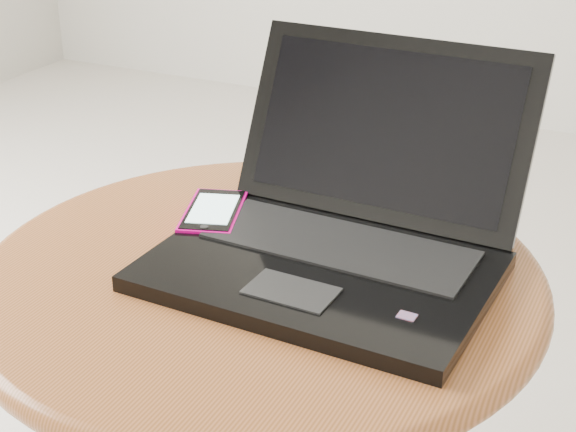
% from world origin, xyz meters
% --- Properties ---
extents(table, '(0.65, 0.65, 0.52)m').
position_xyz_m(table, '(0.05, -0.08, 0.40)').
color(table, '#552917').
rests_on(table, ground).
extents(laptop, '(0.37, 0.37, 0.22)m').
position_xyz_m(laptop, '(0.12, -0.03, 0.56)').
color(laptop, black).
rests_on(laptop, table).
extents(phone_black, '(0.09, 0.12, 0.01)m').
position_xyz_m(phone_black, '(-0.05, -0.00, 0.52)').
color(phone_black, black).
rests_on(phone_black, table).
extents(phone_pink, '(0.10, 0.14, 0.01)m').
position_xyz_m(phone_pink, '(-0.05, -0.02, 0.53)').
color(phone_pink, '#E3007C').
rests_on(phone_pink, phone_black).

